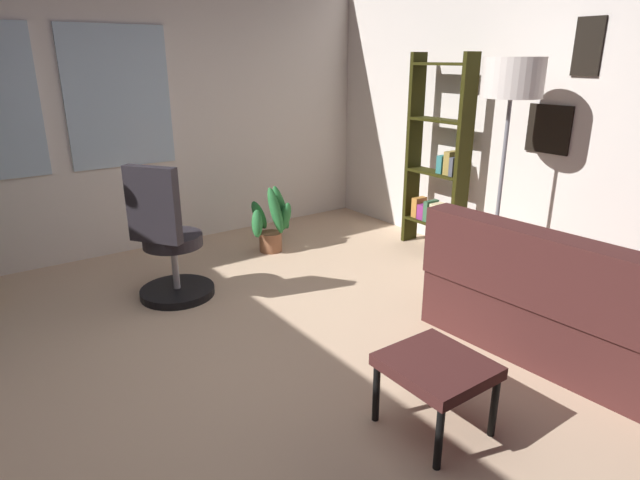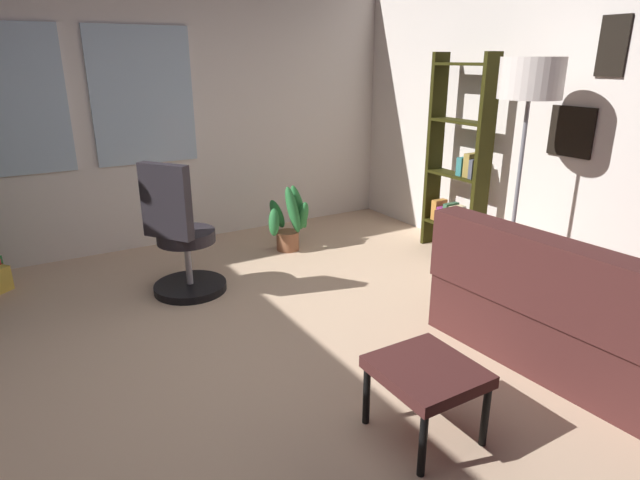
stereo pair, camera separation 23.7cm
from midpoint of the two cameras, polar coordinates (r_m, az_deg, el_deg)
ground_plane at (r=3.17m, az=-8.76°, el=-15.59°), size 5.37×5.23×0.10m
wall_back_with_windows at (r=5.17m, az=-23.73°, el=12.43°), size 5.37×0.12×2.56m
wall_right_with_frames at (r=4.55m, az=23.26°, el=11.74°), size 0.12×5.23×2.56m
couch at (r=3.57m, az=26.93°, el=-7.23°), size 1.57×1.88×0.82m
footstool at (r=2.64m, az=9.81°, el=-13.66°), size 0.44×0.47×0.38m
office_chair at (r=4.11m, az=-17.54°, el=-0.92°), size 0.58×0.58×1.04m
bookshelf at (r=5.01m, az=11.19°, el=7.74°), size 0.18×0.64×1.79m
floor_lamp at (r=4.13m, az=18.28°, el=15.04°), size 0.44×0.44×1.75m
potted_plant at (r=5.01m, az=-6.51°, el=1.84°), size 0.48×0.40×0.63m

